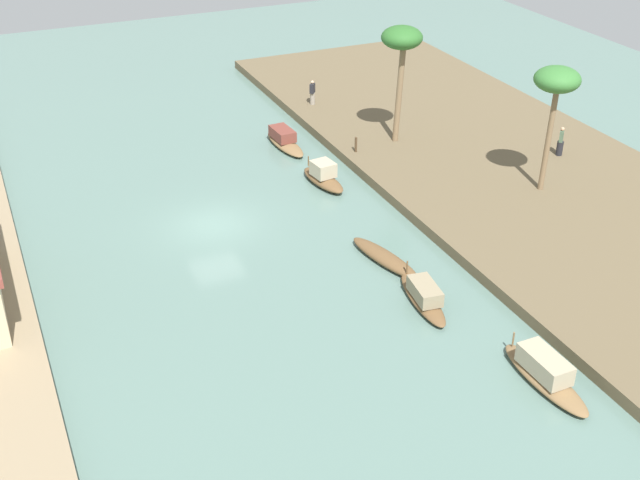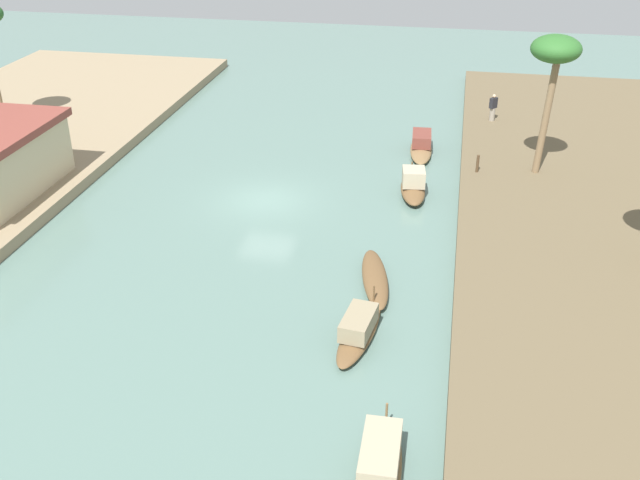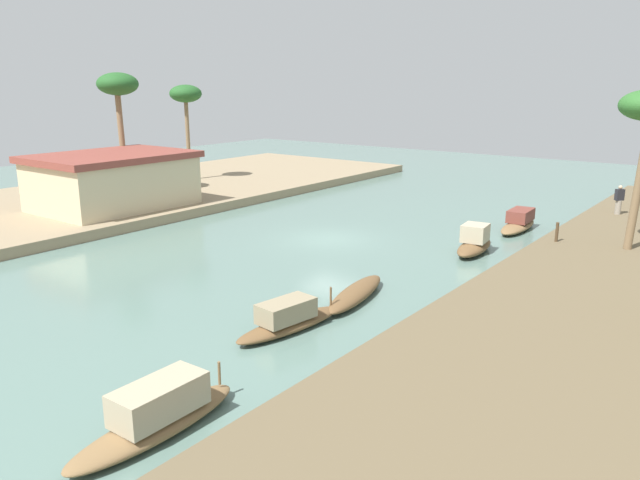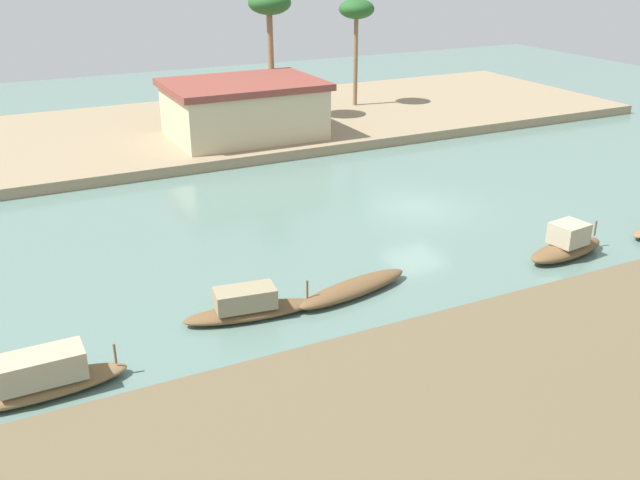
# 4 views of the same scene
# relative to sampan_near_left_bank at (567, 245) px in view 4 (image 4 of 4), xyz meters

# --- Properties ---
(river_water) EXTENTS (79.58, 79.58, 0.00)m
(river_water) POSITION_rel_sampan_near_left_bank_xyz_m (-1.99, 6.77, -0.47)
(river_water) COLOR slate
(river_water) RESTS_ON ground
(riverbank_right) EXTENTS (46.11, 15.53, 0.55)m
(riverbank_right) POSITION_rel_sampan_near_left_bank_xyz_m (-1.99, 23.50, -0.20)
(riverbank_right) COLOR #937F60
(riverbank_right) RESTS_ON ground
(sampan_near_left_bank) EXTENTS (3.68, 1.58, 1.31)m
(sampan_near_left_bank) POSITION_rel_sampan_near_left_bank_xyz_m (0.00, 0.00, 0.00)
(sampan_near_left_bank) COLOR brown
(sampan_near_left_bank) RESTS_ON river_water
(sampan_foreground) EXTENTS (4.52, 1.23, 1.17)m
(sampan_foreground) POSITION_rel_sampan_near_left_bank_xyz_m (-18.31, -0.53, -0.02)
(sampan_foreground) COLOR brown
(sampan_foreground) RESTS_ON river_water
(sampan_downstream_large) EXTENTS (4.28, 1.56, 1.01)m
(sampan_downstream_large) POSITION_rel_sampan_near_left_bank_xyz_m (-12.11, 0.88, -0.08)
(sampan_downstream_large) COLOR brown
(sampan_downstream_large) RESTS_ON river_water
(sampan_open_hull) EXTENTS (4.49, 1.82, 0.49)m
(sampan_open_hull) POSITION_rel_sampan_near_left_bank_xyz_m (-8.49, 0.78, -0.23)
(sampan_open_hull) COLOR brown
(sampan_open_hull) RESTS_ON river_water
(palm_tree_right_tall) EXTENTS (2.28, 2.28, 6.80)m
(palm_tree_right_tall) POSITION_rel_sampan_near_left_bank_xyz_m (4.51, 24.19, 6.03)
(palm_tree_right_tall) COLOR #7F6647
(palm_tree_right_tall) RESTS_ON riverbank_right
(palm_tree_right_short) EXTENTS (2.52, 2.52, 7.56)m
(palm_tree_right_short) POSITION_rel_sampan_near_left_bank_xyz_m (-2.05, 22.86, 6.63)
(palm_tree_right_short) COLOR #7F6647
(palm_tree_right_short) RESTS_ON riverbank_right
(riverside_building) EXTENTS (8.44, 6.21, 3.08)m
(riverside_building) POSITION_rel_sampan_near_left_bank_xyz_m (-5.06, 19.76, 1.63)
(riverside_building) COLOR beige
(riverside_building) RESTS_ON riverbank_right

